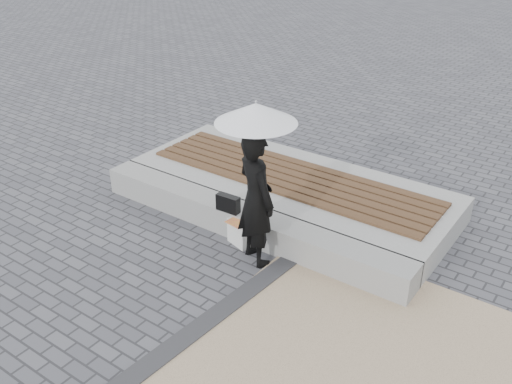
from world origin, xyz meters
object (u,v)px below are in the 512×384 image
(woman, at_px, (256,199))
(handbag, at_px, (228,203))
(seating_ledge, at_px, (245,222))
(canvas_tote, at_px, (239,233))
(parasol, at_px, (256,113))

(woman, distance_m, handbag, 0.79)
(seating_ledge, relative_size, woman, 2.78)
(handbag, height_order, canvas_tote, handbag)
(woman, xyz_separation_m, canvas_tote, (-0.39, 0.15, -0.72))
(handbag, bearing_deg, canvas_tote, -23.17)
(seating_ledge, distance_m, parasol, 1.94)
(woman, relative_size, handbag, 5.32)
(seating_ledge, bearing_deg, woman, -40.16)
(handbag, bearing_deg, woman, -23.64)
(canvas_tote, bearing_deg, woman, -5.19)
(woman, distance_m, canvas_tote, 0.83)
(woman, relative_size, parasol, 1.43)
(handbag, relative_size, canvas_tote, 0.92)
(seating_ledge, bearing_deg, handbag, -133.86)
(parasol, relative_size, canvas_tote, 3.44)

